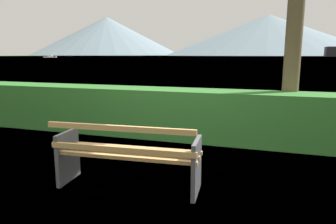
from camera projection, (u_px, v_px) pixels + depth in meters
ground_plane at (130, 186)px, 3.93m from camera, size 1400.00×1400.00×0.00m
water_surface at (266, 56)px, 290.92m from camera, size 620.00×620.00×0.00m
park_bench at (127, 156)px, 3.79m from camera, size 1.82×0.70×0.87m
hedge_row at (181, 114)px, 6.17m from camera, size 13.01×0.81×0.98m
fishing_boat_near at (50, 57)px, 162.80m from camera, size 6.89×5.25×1.27m
distant_hills at (230, 36)px, 537.33m from camera, size 841.96×363.19×77.00m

